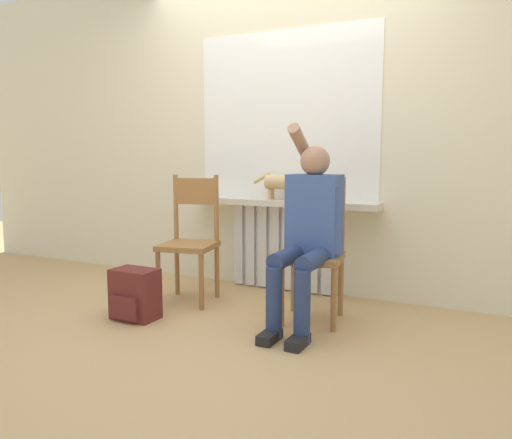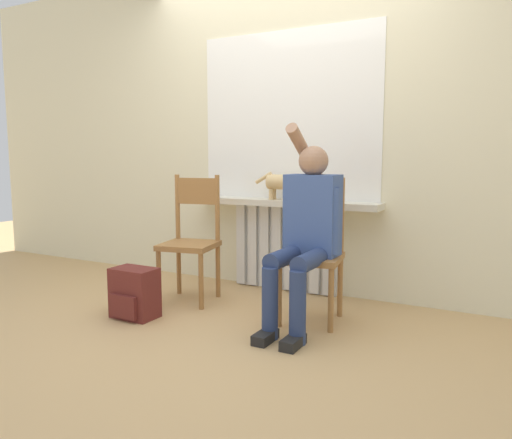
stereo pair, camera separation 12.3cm
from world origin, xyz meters
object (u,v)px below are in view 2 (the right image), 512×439
chair_right (313,249)px  chair_left (191,238)px  person (307,226)px  cat (283,183)px  backpack (134,293)px

chair_right → chair_left: bearing=170.6°
chair_left → person: (0.99, -0.12, 0.17)m
chair_right → person: person is taller
cat → backpack: 1.41m
chair_right → cat: 0.79m
cat → backpack: bearing=-120.5°
person → backpack: 1.26m
cat → person: bearing=-53.2°
chair_right → backpack: size_ratio=2.79×
chair_right → cat: bearing=123.0°
chair_right → backpack: chair_right is taller
chair_left → chair_right: bearing=-11.6°
chair_left → backpack: 0.63m
chair_right → backpack: bearing=-162.7°
chair_left → chair_right: size_ratio=1.00×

